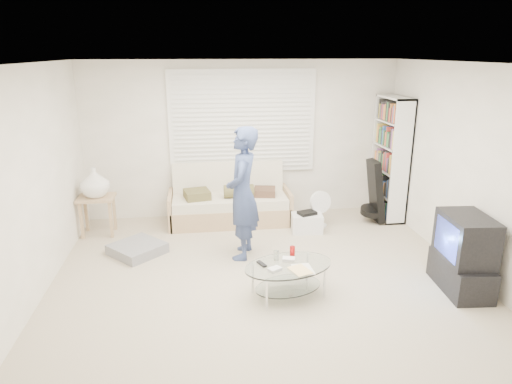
{
  "coord_description": "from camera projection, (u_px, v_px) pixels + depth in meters",
  "views": [
    {
      "loc": [
        -0.73,
        -4.97,
        2.62
      ],
      "look_at": [
        -0.04,
        0.3,
        0.97
      ],
      "focal_mm": 32.0,
      "sensor_mm": 36.0,
      "label": 1
    }
  ],
  "objects": [
    {
      "name": "ground",
      "position": [
        262.0,
        275.0,
        5.58
      ],
      "size": [
        5.0,
        5.0,
        0.0
      ],
      "primitive_type": "plane",
      "color": "tan",
      "rests_on": "ground"
    },
    {
      "name": "room_shell",
      "position": [
        257.0,
        136.0,
        5.55
      ],
      "size": [
        5.02,
        4.52,
        2.51
      ],
      "color": "beige",
      "rests_on": "ground"
    },
    {
      "name": "window_blinds",
      "position": [
        243.0,
        122.0,
        7.2
      ],
      "size": [
        2.32,
        0.08,
        1.62
      ],
      "color": "silver",
      "rests_on": "ground"
    },
    {
      "name": "futon_sofa",
      "position": [
        230.0,
        204.0,
        7.23
      ],
      "size": [
        1.9,
        0.77,
        0.93
      ],
      "color": "tan",
      "rests_on": "ground"
    },
    {
      "name": "grey_floor_pillow",
      "position": [
        137.0,
        249.0,
        6.15
      ],
      "size": [
        0.85,
        0.85,
        0.14
      ],
      "primitive_type": "cube",
      "rotation": [
        0.0,
        0.0,
        0.75
      ],
      "color": "slate",
      "rests_on": "ground"
    },
    {
      "name": "side_table",
      "position": [
        95.0,
        185.0,
        6.6
      ],
      "size": [
        0.52,
        0.42,
        1.02
      ],
      "color": "tan",
      "rests_on": "ground"
    },
    {
      "name": "bookshelf",
      "position": [
        390.0,
        159.0,
        7.28
      ],
      "size": [
        0.31,
        0.82,
        1.95
      ],
      "color": "white",
      "rests_on": "ground"
    },
    {
      "name": "guitar_case",
      "position": [
        375.0,
        196.0,
        7.17
      ],
      "size": [
        0.36,
        0.37,
        0.99
      ],
      "color": "black",
      "rests_on": "ground"
    },
    {
      "name": "floor_fan",
      "position": [
        320.0,
        206.0,
        7.03
      ],
      "size": [
        0.36,
        0.23,
        0.58
      ],
      "color": "white",
      "rests_on": "ground"
    },
    {
      "name": "storage_bin",
      "position": [
        307.0,
        222.0,
        6.88
      ],
      "size": [
        0.49,
        0.36,
        0.32
      ],
      "color": "white",
      "rests_on": "ground"
    },
    {
      "name": "tv_unit",
      "position": [
        463.0,
        254.0,
        5.12
      ],
      "size": [
        0.51,
        0.85,
        0.89
      ],
      "color": "black",
      "rests_on": "ground"
    },
    {
      "name": "coffee_table",
      "position": [
        288.0,
        271.0,
        5.03
      ],
      "size": [
        1.14,
        0.88,
        0.5
      ],
      "color": "silver",
      "rests_on": "ground"
    },
    {
      "name": "standing_person",
      "position": [
        243.0,
        194.0,
        5.85
      ],
      "size": [
        0.55,
        0.71,
        1.73
      ],
      "primitive_type": "imported",
      "rotation": [
        0.0,
        0.0,
        -1.81
      ],
      "color": "navy",
      "rests_on": "ground"
    }
  ]
}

